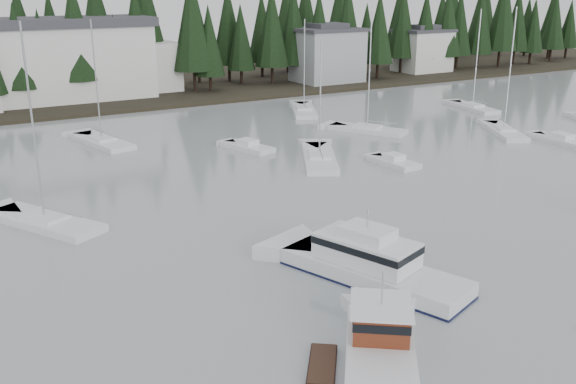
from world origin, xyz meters
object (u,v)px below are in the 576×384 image
Objects in this scene: harbor_inn at (74,59)px; sailboat_3 at (367,131)px; sailboat_2 at (45,224)px; runabout_1 at (394,163)px; sailboat_9 at (504,133)px; sailboat_7 at (304,112)px; house_east_b at (423,49)px; runabout_4 at (248,148)px; lobster_boat_brown at (378,356)px; runabout_2 at (561,142)px; sailboat_10 at (102,143)px; cabin_cruiser_center at (371,268)px; house_east_a at (327,54)px; sailboat_5 at (472,109)px; sailboat_4 at (319,160)px.

sailboat_3 is at bearing -57.44° from harbor_inn.
sailboat_2 is 30.25m from runabout_1.
runabout_1 is at bearing 131.52° from sailboat_9.
sailboat_3 is 14.92m from sailboat_9.
sailboat_2 is at bearing 152.39° from sailboat_7.
house_east_b is 50.97m from sailboat_3.
sailboat_7 is 24.93m from sailboat_9.
harbor_inn is 4.77× the size of runabout_4.
runabout_1 is at bearing -3.67° from lobster_boat_brown.
runabout_2 is at bearing -125.78° from sailboat_7.
sailboat_10 is (0.48, 46.40, -0.43)m from lobster_boat_brown.
runabout_2 is at bearing -131.82° from sailboat_10.
sailboat_3 is at bearing 47.87° from runabout_2.
harbor_inn reaches higher than cabin_cruiser_center.
house_east_b is (22.00, 2.00, -0.50)m from house_east_a.
house_east_a is 0.82× the size of sailboat_10.
sailboat_5 reaches higher than runabout_1.
sailboat_3 is 20.45m from sailboat_5.
harbor_inn is 45.75m from sailboat_4.
house_east_a reaches higher than runabout_4.
runabout_2 is (41.53, 22.81, -0.37)m from lobster_boat_brown.
cabin_cruiser_center is 0.93× the size of sailboat_7.
sailboat_10 reaches higher than lobster_boat_brown.
runabout_2 is at bearing -165.24° from sailboat_3.
sailboat_7 is (-0.02, 13.37, -0.02)m from sailboat_3.
sailboat_2 is 1.16× the size of sailboat_7.
runabout_4 is (12.33, 36.69, -0.37)m from lobster_boat_brown.
harbor_inn reaches higher than lobster_boat_brown.
house_east_a is at bearing -60.31° from runabout_4.
sailboat_4 is 26.20m from runabout_2.
runabout_2 is (-6.02, -18.24, 0.05)m from sailboat_5.
runabout_2 is at bearing -132.06° from runabout_4.
harbor_inn is 33.04m from sailboat_7.
sailboat_3 reaches higher than runabout_2.
runabout_1 is at bearing 131.61° from sailboat_5.
sailboat_7 is at bearing -151.49° from house_east_b.
sailboat_2 is 2.04× the size of runabout_2.
runabout_2 is (20.34, -2.11, 0.00)m from runabout_1.
sailboat_7 is at bearing -44.70° from harbor_inn.
house_east_a is at bearing 24.52° from sailboat_9.
sailboat_9 is at bearing -121.03° from house_east_b.
runabout_2 is at bearing -86.14° from cabin_cruiser_center.
sailboat_9 is at bearing -81.60° from runabout_1.
sailboat_9 reaches higher than runabout_2.
runabout_1 is 0.76× the size of runabout_2.
house_east_a is 48.69m from sailboat_10.
house_east_a is 0.94× the size of cabin_cruiser_center.
sailboat_4 is at bearing -108.19° from sailboat_2.
lobster_boat_brown is at bearing 167.46° from sailboat_10.
sailboat_3 is 13.79m from runabout_1.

